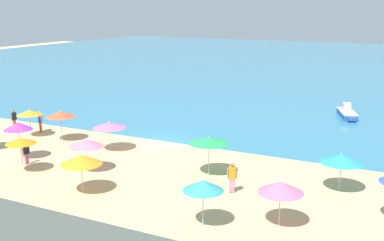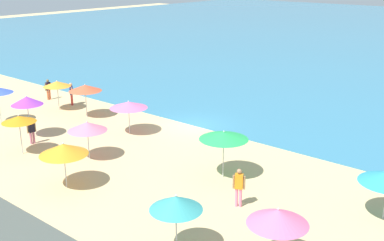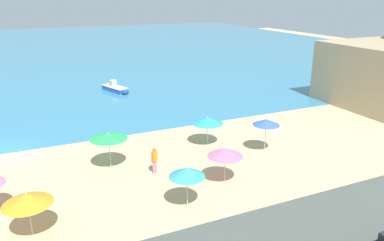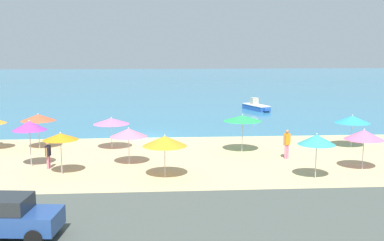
{
  "view_description": "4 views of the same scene",
  "coord_description": "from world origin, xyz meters",
  "px_view_note": "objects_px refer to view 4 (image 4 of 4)",
  "views": [
    {
      "loc": [
        18.28,
        -31.42,
        10.4
      ],
      "look_at": [
        2.9,
        -0.65,
        2.12
      ],
      "focal_mm": 45.0,
      "sensor_mm": 36.0,
      "label": 1
    },
    {
      "loc": [
        19.76,
        -23.74,
        10.32
      ],
      "look_at": [
        1.74,
        -2.28,
        1.3
      ],
      "focal_mm": 45.0,
      "sensor_mm": 36.0,
      "label": 2
    },
    {
      "loc": [
        1.94,
        -28.63,
        11.17
      ],
      "look_at": [
        13.11,
        -4.04,
        1.98
      ],
      "focal_mm": 35.0,
      "sensor_mm": 36.0,
      "label": 3
    },
    {
      "loc": [
        0.89,
        -36.17,
        6.93
      ],
      "look_at": [
        3.31,
        -2.84,
        1.74
      ],
      "focal_mm": 45.0,
      "sensor_mm": 36.0,
      "label": 4
    }
  ],
  "objects_px": {
    "beach_umbrella_0": "(61,137)",
    "bather_1": "(48,154)",
    "beach_umbrella_13": "(38,118)",
    "bather_5": "(287,142)",
    "beach_umbrella_11": "(165,141)",
    "beach_umbrella_3": "(129,133)",
    "beach_umbrella_8": "(242,118)",
    "beach_umbrella_9": "(29,126)",
    "parked_car_0": "(3,216)",
    "beach_umbrella_10": "(364,135)",
    "beach_umbrella_1": "(352,119)",
    "beach_umbrella_2": "(111,121)",
    "skiff_nearshore": "(256,107)",
    "beach_umbrella_12": "(317,140)"
  },
  "relations": [
    {
      "from": "beach_umbrella_0",
      "to": "bather_1",
      "type": "xyz_separation_m",
      "value": [
        -0.99,
        1.3,
        -1.21
      ]
    },
    {
      "from": "beach_umbrella_13",
      "to": "bather_5",
      "type": "bearing_deg",
      "value": -14.45
    },
    {
      "from": "beach_umbrella_11",
      "to": "bather_5",
      "type": "height_order",
      "value": "beach_umbrella_11"
    },
    {
      "from": "beach_umbrella_3",
      "to": "beach_umbrella_8",
      "type": "bearing_deg",
      "value": 21.27
    },
    {
      "from": "beach_umbrella_9",
      "to": "parked_car_0",
      "type": "relative_size",
      "value": 0.66
    },
    {
      "from": "beach_umbrella_10",
      "to": "parked_car_0",
      "type": "relative_size",
      "value": 0.57
    },
    {
      "from": "beach_umbrella_1",
      "to": "beach_umbrella_0",
      "type": "bearing_deg",
      "value": -162.63
    },
    {
      "from": "beach_umbrella_2",
      "to": "beach_umbrella_13",
      "type": "bearing_deg",
      "value": 174.85
    },
    {
      "from": "beach_umbrella_2",
      "to": "beach_umbrella_13",
      "type": "xyz_separation_m",
      "value": [
        -4.94,
        0.44,
        0.23
      ]
    },
    {
      "from": "skiff_nearshore",
      "to": "parked_car_0",
      "type": "bearing_deg",
      "value": -115.58
    },
    {
      "from": "beach_umbrella_8",
      "to": "parked_car_0",
      "type": "height_order",
      "value": "beach_umbrella_8"
    },
    {
      "from": "beach_umbrella_9",
      "to": "parked_car_0",
      "type": "distance_m",
      "value": 11.02
    },
    {
      "from": "beach_umbrella_3",
      "to": "beach_umbrella_10",
      "type": "distance_m",
      "value": 13.45
    },
    {
      "from": "beach_umbrella_8",
      "to": "bather_5",
      "type": "bearing_deg",
      "value": -41.08
    },
    {
      "from": "beach_umbrella_1",
      "to": "parked_car_0",
      "type": "xyz_separation_m",
      "value": [
        -18.96,
        -14.74,
        -1.08
      ]
    },
    {
      "from": "beach_umbrella_1",
      "to": "beach_umbrella_11",
      "type": "relative_size",
      "value": 1.04
    },
    {
      "from": "skiff_nearshore",
      "to": "beach_umbrella_10",
      "type": "bearing_deg",
      "value": -87.99
    },
    {
      "from": "beach_umbrella_11",
      "to": "skiff_nearshore",
      "type": "bearing_deg",
      "value": 68.45
    },
    {
      "from": "beach_umbrella_3",
      "to": "beach_umbrella_13",
      "type": "relative_size",
      "value": 0.91
    },
    {
      "from": "beach_umbrella_9",
      "to": "skiff_nearshore",
      "type": "distance_m",
      "value": 29.49
    },
    {
      "from": "beach_umbrella_2",
      "to": "parked_car_0",
      "type": "xyz_separation_m",
      "value": [
        -2.49,
        -15.33,
        -1.04
      ]
    },
    {
      "from": "beach_umbrella_12",
      "to": "skiff_nearshore",
      "type": "relative_size",
      "value": 0.57
    },
    {
      "from": "parked_car_0",
      "to": "beach_umbrella_0",
      "type": "bearing_deg",
      "value": 87.65
    },
    {
      "from": "beach_umbrella_11",
      "to": "beach_umbrella_9",
      "type": "bearing_deg",
      "value": 159.55
    },
    {
      "from": "beach_umbrella_8",
      "to": "beach_umbrella_2",
      "type": "bearing_deg",
      "value": 169.72
    },
    {
      "from": "beach_umbrella_13",
      "to": "beach_umbrella_10",
      "type": "bearing_deg",
      "value": -19.63
    },
    {
      "from": "bather_5",
      "to": "parked_car_0",
      "type": "xyz_separation_m",
      "value": [
        -13.57,
        -11.65,
        -0.16
      ]
    },
    {
      "from": "beach_umbrella_11",
      "to": "beach_umbrella_12",
      "type": "distance_m",
      "value": 7.97
    },
    {
      "from": "beach_umbrella_9",
      "to": "beach_umbrella_12",
      "type": "distance_m",
      "value": 16.06
    },
    {
      "from": "beach_umbrella_10",
      "to": "beach_umbrella_13",
      "type": "height_order",
      "value": "beach_umbrella_13"
    },
    {
      "from": "beach_umbrella_2",
      "to": "beach_umbrella_10",
      "type": "height_order",
      "value": "beach_umbrella_10"
    },
    {
      "from": "beach_umbrella_9",
      "to": "beach_umbrella_12",
      "type": "height_order",
      "value": "beach_umbrella_9"
    },
    {
      "from": "beach_umbrella_3",
      "to": "bather_1",
      "type": "bearing_deg",
      "value": -170.98
    },
    {
      "from": "beach_umbrella_1",
      "to": "bather_1",
      "type": "distance_m",
      "value": 20.13
    },
    {
      "from": "beach_umbrella_0",
      "to": "beach_umbrella_1",
      "type": "distance_m",
      "value": 19.48
    },
    {
      "from": "bather_5",
      "to": "beach_umbrella_9",
      "type": "bearing_deg",
      "value": -176.73
    },
    {
      "from": "bather_1",
      "to": "beach_umbrella_8",
      "type": "bearing_deg",
      "value": 16.74
    },
    {
      "from": "beach_umbrella_3",
      "to": "bather_5",
      "type": "distance_m",
      "value": 9.74
    },
    {
      "from": "beach_umbrella_3",
      "to": "parked_car_0",
      "type": "relative_size",
      "value": 0.54
    },
    {
      "from": "bather_5",
      "to": "skiff_nearshore",
      "type": "relative_size",
      "value": 0.43
    },
    {
      "from": "beach_umbrella_12",
      "to": "bather_1",
      "type": "distance_m",
      "value": 14.9
    },
    {
      "from": "beach_umbrella_3",
      "to": "bather_1",
      "type": "relative_size",
      "value": 1.4
    },
    {
      "from": "beach_umbrella_8",
      "to": "skiff_nearshore",
      "type": "bearing_deg",
      "value": 75.78
    },
    {
      "from": "beach_umbrella_13",
      "to": "beach_umbrella_8",
      "type": "bearing_deg",
      "value": -8.43
    },
    {
      "from": "beach_umbrella_9",
      "to": "bather_1",
      "type": "height_order",
      "value": "beach_umbrella_9"
    },
    {
      "from": "beach_umbrella_10",
      "to": "beach_umbrella_13",
      "type": "bearing_deg",
      "value": 160.37
    },
    {
      "from": "beach_umbrella_2",
      "to": "beach_umbrella_8",
      "type": "bearing_deg",
      "value": -10.28
    },
    {
      "from": "beach_umbrella_9",
      "to": "bather_5",
      "type": "xyz_separation_m",
      "value": [
        15.31,
        0.87,
        -1.37
      ]
    },
    {
      "from": "beach_umbrella_1",
      "to": "beach_umbrella_2",
      "type": "relative_size",
      "value": 1.01
    },
    {
      "from": "beach_umbrella_8",
      "to": "beach_umbrella_13",
      "type": "relative_size",
      "value": 1.03
    }
  ]
}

